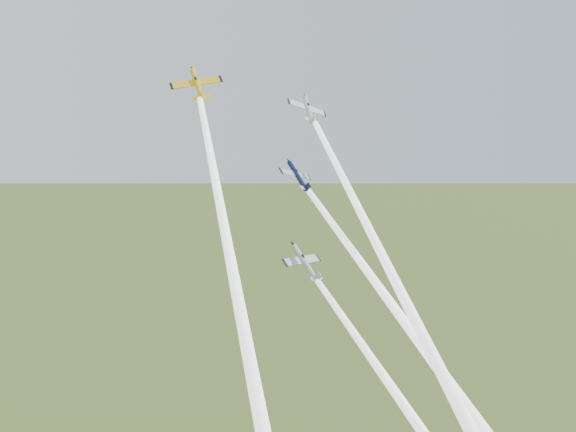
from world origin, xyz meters
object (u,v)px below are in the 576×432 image
object	(u,v)px
plane_yellow	(197,84)
plane_silver_right	(308,109)
plane_silver_low	(305,262)
plane_navy	(297,176)

from	to	relation	value
plane_yellow	plane_silver_right	size ratio (longest dim) A/B	1.06
plane_yellow	plane_silver_low	size ratio (longest dim) A/B	0.95
plane_navy	plane_silver_right	world-z (taller)	plane_silver_right
plane_navy	plane_silver_low	bearing A→B (deg)	-124.90
plane_yellow	plane_navy	bearing A→B (deg)	-15.23
plane_yellow	plane_navy	world-z (taller)	plane_yellow
plane_navy	plane_silver_right	xyz separation A→B (m)	(5.88, 6.48, 10.52)
plane_yellow	plane_silver_right	bearing A→B (deg)	10.04
plane_yellow	plane_silver_low	distance (m)	32.78
plane_silver_right	plane_silver_low	world-z (taller)	plane_silver_right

